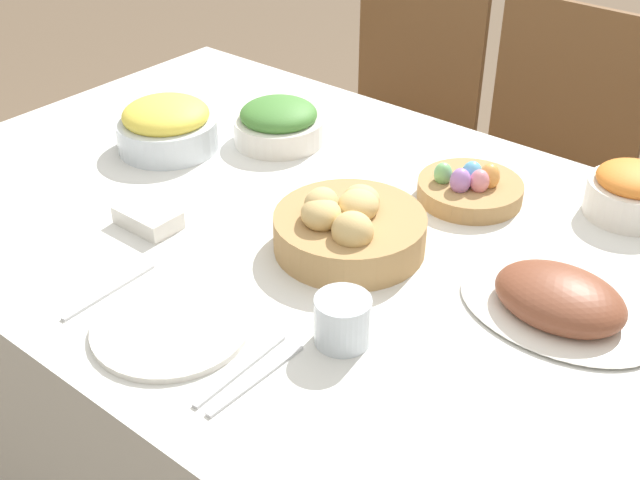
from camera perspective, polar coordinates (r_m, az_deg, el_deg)
dining_table at (r=1.62m, az=1.51°, el=-11.07°), size 1.76×1.04×0.75m
chair_far_left at (r=2.38m, az=5.09°, el=7.85°), size 0.43×0.43×0.92m
chair_far_center at (r=2.18m, az=15.04°, el=4.35°), size 0.43×0.43×0.92m
bread_basket at (r=1.34m, az=2.03°, el=0.87°), size 0.26×0.26×0.11m
egg_basket at (r=1.51m, az=10.61°, el=3.67°), size 0.20×0.20×0.08m
ham_platter at (r=1.25m, az=16.63°, el=-4.17°), size 0.31×0.22×0.07m
carrot_bowl at (r=1.53m, az=21.28°, el=3.22°), size 0.16×0.16×0.10m
green_salad_bowl at (r=1.70m, az=-2.95°, el=8.31°), size 0.19×0.19×0.09m
pineapple_bowl at (r=1.69m, az=-10.83°, el=7.98°), size 0.21×0.21×0.11m
dinner_plate at (r=1.20m, az=-10.55°, el=-6.08°), size 0.23×0.23×0.01m
fork at (r=1.30m, az=-14.72°, el=-3.55°), size 0.01×0.18×0.00m
knife at (r=1.12m, az=-5.65°, el=-9.17°), size 0.01×0.18×0.00m
spoon at (r=1.11m, az=-4.52°, el=-9.85°), size 0.01×0.18×0.00m
drinking_cup at (r=1.14m, az=1.62°, el=-5.73°), size 0.08×0.08×0.07m
butter_dish at (r=1.44m, az=-12.13°, el=1.57°), size 0.11×0.07×0.03m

